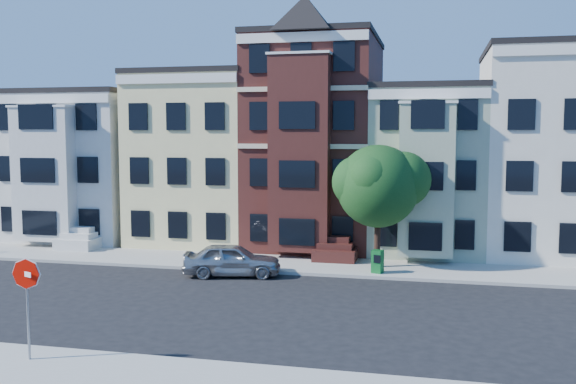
% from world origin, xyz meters
% --- Properties ---
extents(ground, '(120.00, 120.00, 0.00)m').
position_xyz_m(ground, '(0.00, 0.00, 0.00)').
color(ground, black).
extents(far_sidewalk, '(60.00, 4.00, 0.15)m').
position_xyz_m(far_sidewalk, '(0.00, 8.00, 0.07)').
color(far_sidewalk, '#9E9B93').
rests_on(far_sidewalk, ground).
extents(house_white, '(8.00, 9.00, 9.00)m').
position_xyz_m(house_white, '(-15.00, 14.50, 4.50)').
color(house_white, silver).
rests_on(house_white, ground).
extents(house_yellow, '(7.00, 9.00, 10.00)m').
position_xyz_m(house_yellow, '(-7.00, 14.50, 5.00)').
color(house_yellow, beige).
rests_on(house_yellow, ground).
extents(house_brown, '(7.00, 9.00, 12.00)m').
position_xyz_m(house_brown, '(0.00, 14.50, 6.00)').
color(house_brown, '#3E1814').
rests_on(house_brown, ground).
extents(house_green, '(6.00, 9.00, 9.00)m').
position_xyz_m(house_green, '(6.50, 14.50, 4.50)').
color(house_green, '#93A287').
rests_on(house_green, ground).
extents(house_cream, '(8.00, 9.00, 11.00)m').
position_xyz_m(house_cream, '(13.50, 14.50, 5.50)').
color(house_cream, silver).
rests_on(house_cream, ground).
extents(street_tree, '(6.93, 6.93, 7.40)m').
position_xyz_m(street_tree, '(4.21, 8.09, 3.85)').
color(street_tree, '#1C501C').
rests_on(street_tree, far_sidewalk).
extents(parked_car, '(4.84, 2.76, 1.55)m').
position_xyz_m(parked_car, '(-2.31, 5.20, 0.78)').
color(parked_car, '#A0A2A7').
rests_on(parked_car, ground).
extents(newspaper_box, '(0.59, 0.56, 1.08)m').
position_xyz_m(newspaper_box, '(4.35, 6.72, 0.69)').
color(newspaper_box, '#0F5B24').
rests_on(newspaper_box, far_sidewalk).
extents(stop_sign, '(0.91, 0.47, 3.37)m').
position_xyz_m(stop_sign, '(-4.51, -7.11, 1.84)').
color(stop_sign, '#B80B01').
rests_on(stop_sign, near_sidewalk).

